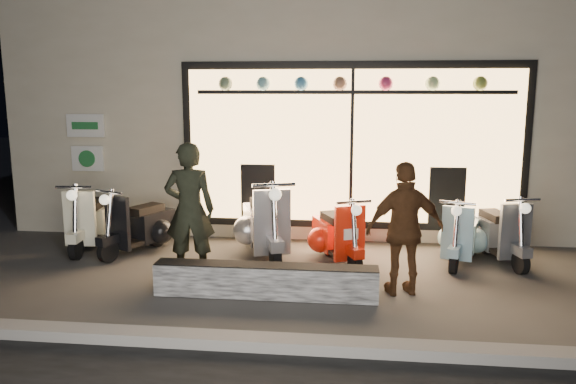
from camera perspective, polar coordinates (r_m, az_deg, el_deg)
name	(u,v)px	position (r m, az deg, el deg)	size (l,w,h in m)	color
ground	(287,279)	(7.41, -0.07, -8.86)	(40.00, 40.00, 0.00)	#383533
kerb	(263,343)	(5.55, -2.52, -15.05)	(40.00, 0.25, 0.12)	slate
shop_building	(315,106)	(11.96, 2.71, 8.76)	(10.20, 6.23, 4.20)	beige
graffiti_barrier	(266,281)	(6.76, -2.29, -9.00)	(2.66, 0.28, 0.40)	black
scooter_silver	(264,224)	(8.38, -2.43, -3.28)	(0.86, 1.61, 1.15)	black
scooter_red	(336,234)	(8.14, 4.87, -4.30)	(0.78, 1.31, 0.96)	black
scooter_black	(144,225)	(8.87, -14.40, -3.28)	(0.82, 1.35, 0.99)	black
scooter_cream	(94,220)	(9.36, -19.10, -2.71)	(0.53, 1.45, 1.03)	black
scooter_blue	(462,235)	(8.50, 17.26, -4.18)	(0.69, 1.30, 0.93)	black
scooter_grey	(496,232)	(8.73, 20.38, -3.87)	(0.65, 1.37, 0.98)	black
man	(190,210)	(7.46, -9.97, -1.79)	(0.65, 0.43, 1.78)	black
woman	(405,229)	(6.83, 11.81, -3.70)	(0.95, 0.39, 1.61)	#55321A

